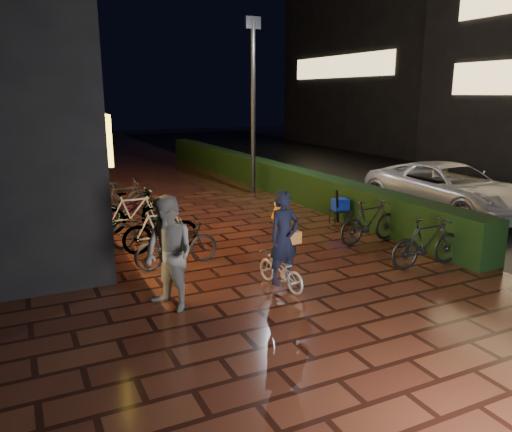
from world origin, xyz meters
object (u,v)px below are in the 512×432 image
van (449,188)px  traffic_barrier (281,211)px  bystander_person (169,254)px  cyclist (282,253)px  cart_assembly (340,206)px

van → traffic_barrier: van is taller
bystander_person → cyclist: bearing=65.6°
bystander_person → cart_assembly: 6.42m
bystander_person → van: 9.72m
traffic_barrier → cart_assembly: 1.57m
bystander_person → cart_assembly: bystander_person is taller
traffic_barrier → van: bearing=-11.5°
cyclist → cart_assembly: (3.50, 3.22, -0.14)m
cyclist → cart_assembly: 4.76m
bystander_person → cart_assembly: bearing=96.0°
van → cyclist: bearing=-159.1°
van → bystander_person: bearing=-163.9°
cart_assembly → bystander_person: bearing=-150.0°
cyclist → bystander_person: bearing=179.6°
van → cart_assembly: (-3.69, 0.19, -0.20)m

